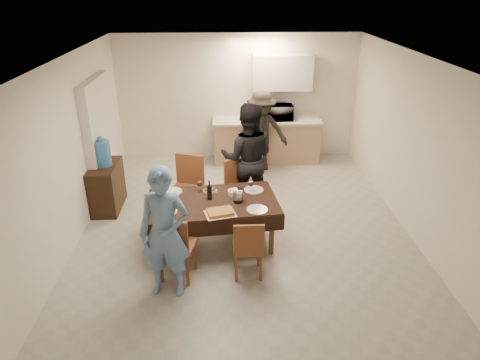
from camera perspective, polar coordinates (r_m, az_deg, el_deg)
The scene contains 33 objects.
floor at distance 6.85m, azimuth 0.61°, elevation -6.00°, with size 5.00×6.00×0.02m, color #9F9F9A.
ceiling at distance 5.93m, azimuth 0.73°, elevation 16.02°, with size 5.00×6.00×0.02m, color white.
wall_back at distance 9.14m, azimuth -0.35°, elevation 10.94°, with size 5.00×0.02×2.60m, color silver.
wall_front at distance 3.64m, azimuth 3.23°, elevation -12.88°, with size 5.00×0.02×2.60m, color silver.
wall_left at distance 6.63m, azimuth -21.49°, elevation 3.60°, with size 0.02×6.00×2.60m, color silver.
wall_right at distance 6.87m, azimuth 22.03°, elevation 4.23°, with size 0.02×6.00×2.60m, color silver.
stub_partition at distance 7.77m, azimuth -18.05°, elevation 5.17°, with size 0.15×1.40×2.10m, color beige.
kitchen_base_cabinet at distance 9.13m, azimuth 3.52°, elevation 5.16°, with size 2.20×0.60×0.86m, color tan.
kitchen_worktop at distance 8.98m, azimuth 3.60°, elevation 7.89°, with size 2.24×0.64×0.05m, color #B6B6B1.
upper_cabinet at distance 8.92m, azimuth 5.65°, elevation 14.09°, with size 1.20×0.34×0.70m, color silver.
dining_table at distance 6.08m, azimuth -3.59°, elevation -3.04°, with size 1.91×1.25×0.70m.
chair_near_left at distance 5.44m, azimuth -8.48°, elevation -8.19°, with size 0.51×0.52×0.51m.
chair_near_right at distance 5.46m, azimuth 1.11°, elevation -8.50°, with size 0.39×0.39×0.46m.
chair_far_left at distance 6.71m, azimuth -7.35°, elevation -0.77°, with size 0.59×0.60×0.56m.
chair_far_right at distance 6.71m, azimuth 0.35°, elevation -0.96°, with size 0.58×0.60×0.52m.
console at distance 7.50m, azimuth -17.32°, elevation -0.87°, with size 0.43×0.85×0.79m, color black.
water_jug at distance 7.27m, azimuth -17.93°, elevation 3.41°, with size 0.28×0.28×0.42m, color #3982BE.
wine_bottle at distance 6.05m, azimuth -4.10°, elevation -1.35°, with size 0.07×0.07×0.29m, color black, non-canonical shape.
water_pitcher at distance 5.98m, azimuth -0.27°, elevation -2.07°, with size 0.13×0.13×0.20m, color white.
savoury_tart at distance 5.72m, azimuth -2.65°, elevation -4.32°, with size 0.40×0.30×0.05m, color #C27739.
salad_bowl at distance 6.21m, azimuth -0.81°, elevation -1.66°, with size 0.18×0.18×0.07m, color silver.
mushroom_dish at distance 6.31m, azimuth -4.02°, elevation -1.46°, with size 0.19×0.19×0.03m, color silver.
wine_glass_a at distance 5.85m, azimuth -9.06°, elevation -3.23°, with size 0.08×0.08×0.18m, color white, non-canonical shape.
wine_glass_b at distance 6.26m, azimuth 1.45°, elevation -0.83°, with size 0.09×0.09×0.19m, color white, non-canonical shape.
wine_glass_c at distance 6.30m, azimuth -5.40°, elevation -0.79°, with size 0.08×0.08×0.18m, color white, non-canonical shape.
plate_near_left at distance 5.85m, azimuth -9.54°, elevation -4.17°, with size 0.24×0.24×0.01m, color silver.
plate_near_right at distance 5.82m, azimuth 2.29°, elevation -3.97°, with size 0.29×0.29×0.02m, color silver.
plate_far_left at distance 6.37m, azimuth -8.96°, elevation -1.53°, with size 0.28×0.28×0.02m, color silver.
plate_far_right at distance 6.35m, azimuth 1.87°, elevation -1.34°, with size 0.29×0.29×0.02m, color silver.
microwave at distance 8.96m, azimuth 5.24°, elevation 8.99°, with size 0.56×0.38×0.31m, color silver.
person_near at distance 5.14m, azimuth -9.99°, elevation -7.04°, with size 0.61×0.40×1.67m, color #6085B4.
person_far at distance 6.94m, azimuth 1.03°, elevation 2.92°, with size 0.89×0.69×1.83m, color black.
person_kitchen at distance 8.56m, azimuth 2.87°, elevation 6.49°, with size 1.04×0.60×1.61m, color black.
Camera 1 is at (-0.32, -5.85, 3.54)m, focal length 32.00 mm.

